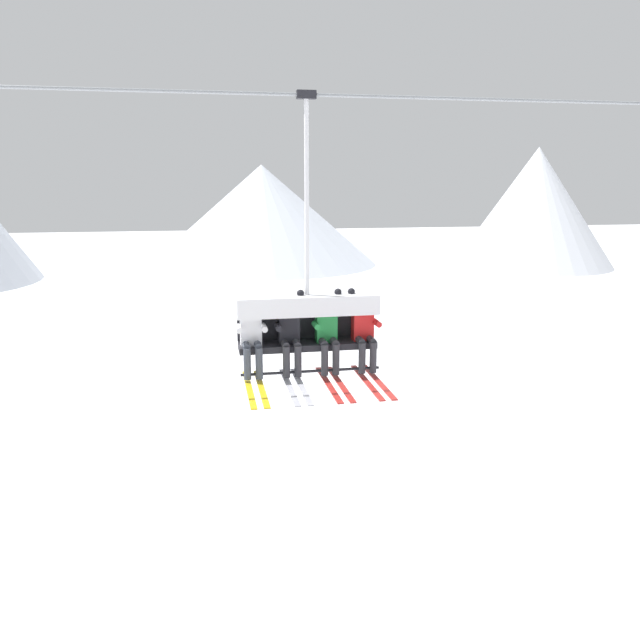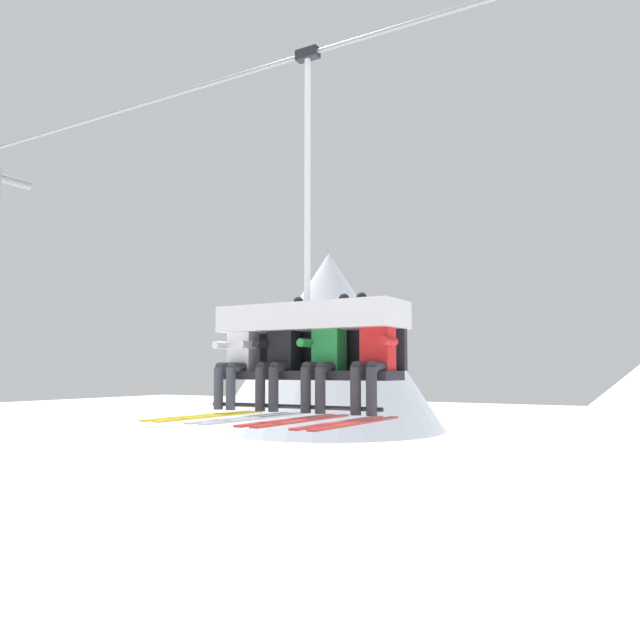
{
  "view_description": "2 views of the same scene",
  "coord_description": "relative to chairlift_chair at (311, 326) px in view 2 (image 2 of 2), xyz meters",
  "views": [
    {
      "loc": [
        -0.75,
        -10.1,
        8.1
      ],
      "look_at": [
        0.99,
        -0.88,
        6.02
      ],
      "focal_mm": 35.0,
      "sensor_mm": 36.0,
      "label": 1
    },
    {
      "loc": [
        4.47,
        -6.73,
        5.67
      ],
      "look_at": [
        0.87,
        -0.64,
        6.24
      ],
      "focal_mm": 35.0,
      "sensor_mm": 36.0,
      "label": 2
    }
  ],
  "objects": [
    {
      "name": "lift_cable",
      "position": [
        0.88,
        -0.07,
        3.17
      ],
      "size": [
        18.76,
        0.05,
        0.05
      ],
      "color": "gray"
    },
    {
      "name": "skier_green",
      "position": [
        0.3,
        -0.21,
        -0.32
      ],
      "size": [
        0.48,
        1.7,
        1.34
      ],
      "color": "#23843D"
    },
    {
      "name": "skier_white",
      "position": [
        -0.88,
        -0.22,
        -0.34
      ],
      "size": [
        0.46,
        1.7,
        1.23
      ],
      "color": "silver"
    },
    {
      "name": "skier_black",
      "position": [
        -0.29,
        -0.21,
        -0.32
      ],
      "size": [
        0.48,
        1.7,
        1.34
      ],
      "color": "black"
    },
    {
      "name": "mountain_peak_west",
      "position": [
        -26.08,
        46.13,
        2.34
      ],
      "size": [
        22.01,
        22.01,
        17.01
      ],
      "color": "silver",
      "rests_on": "ground_plane"
    },
    {
      "name": "skier_red",
      "position": [
        0.88,
        -0.21,
        -0.32
      ],
      "size": [
        0.48,
        1.7,
        1.34
      ],
      "color": "red"
    },
    {
      "name": "chairlift_chair",
      "position": [
        0.0,
        0.0,
        0.0
      ],
      "size": [
        2.18,
        0.74,
        4.13
      ],
      "color": "#232328"
    }
  ]
}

